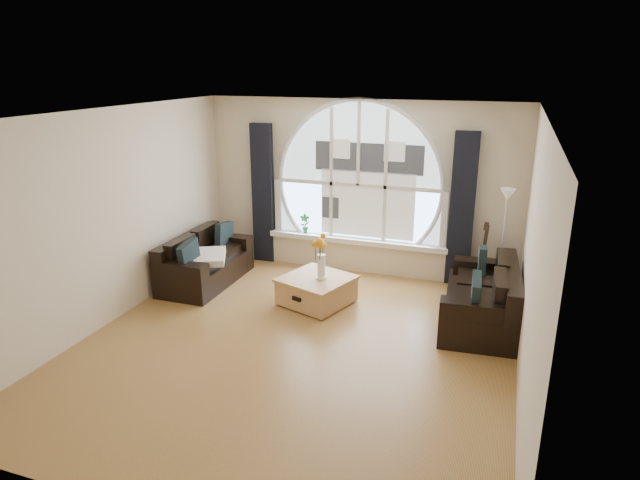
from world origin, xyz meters
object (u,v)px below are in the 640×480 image
at_px(guitar, 484,255).
at_px(potted_plant, 305,223).
at_px(sofa_left, 205,258).
at_px(vase_flowers, 321,252).
at_px(floor_lamp, 502,245).
at_px(sofa_right, 482,294).
at_px(coffee_chest, 317,289).

relative_size(guitar, potted_plant, 3.35).
height_order(sofa_left, vase_flowers, vase_flowers).
height_order(floor_lamp, potted_plant, floor_lamp).
relative_size(sofa_left, floor_lamp, 1.01).
xyz_separation_m(vase_flowers, potted_plant, (-0.78, 1.43, -0.07)).
distance_m(floor_lamp, potted_plant, 3.11).
xyz_separation_m(vase_flowers, guitar, (2.06, 1.32, -0.25)).
distance_m(sofa_left, sofa_right, 4.04).
bearing_deg(coffee_chest, vase_flowers, 6.59).
xyz_separation_m(sofa_left, floor_lamp, (4.23, 0.83, 0.40)).
distance_m(coffee_chest, floor_lamp, 2.65).
relative_size(sofa_left, coffee_chest, 1.87).
bearing_deg(floor_lamp, sofa_right, -102.12).
distance_m(floor_lamp, guitar, 0.47).
relative_size(floor_lamp, potted_plant, 5.05).
height_order(sofa_left, guitar, guitar).
relative_size(sofa_right, floor_lamp, 1.08).
relative_size(sofa_right, guitar, 1.64).
bearing_deg(potted_plant, sofa_right, -23.87).
height_order(sofa_right, guitar, guitar).
distance_m(coffee_chest, potted_plant, 1.66).
xyz_separation_m(sofa_right, vase_flowers, (-2.12, -0.15, 0.38)).
distance_m(sofa_left, vase_flowers, 1.97).
distance_m(sofa_left, guitar, 4.14).
bearing_deg(floor_lamp, sofa_left, -168.87).
height_order(vase_flowers, guitar, vase_flowers).
xyz_separation_m(coffee_chest, potted_plant, (-0.71, 1.41, 0.50)).
height_order(coffee_chest, vase_flowers, vase_flowers).
height_order(sofa_left, floor_lamp, floor_lamp).
distance_m(sofa_left, potted_plant, 1.71).
height_order(vase_flowers, potted_plant, vase_flowers).
bearing_deg(vase_flowers, sofa_right, 4.01).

